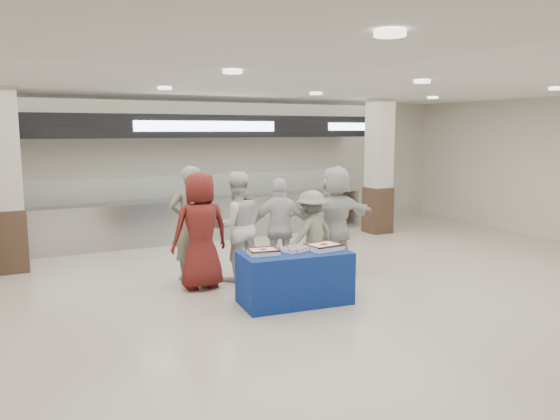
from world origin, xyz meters
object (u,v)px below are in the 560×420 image
sheet_cake_left (263,251)px  civilian_white (335,217)px  soldier_a (190,223)px  soldier_b (311,234)px  cupcake_tray (296,249)px  chef_tall (236,226)px  display_table (295,278)px  sheet_cake_right (324,246)px  chef_short (281,228)px  civilian_maroon (201,231)px

sheet_cake_left → civilian_white: 2.48m
soldier_a → soldier_b: soldier_a is taller
cupcake_tray → chef_tall: bearing=101.0°
chef_tall → soldier_b: size_ratio=1.23×
soldier_b → display_table: bearing=34.6°
chef_tall → soldier_a: bearing=-29.7°
sheet_cake_right → cupcake_tray: bearing=168.2°
display_table → soldier_b: (0.95, 1.13, 0.36)m
chef_short → soldier_b: 0.53m
sheet_cake_left → civilian_maroon: bearing=111.0°
sheet_cake_right → soldier_a: size_ratio=0.27×
display_table → cupcake_tray: bearing=53.5°
display_table → civilian_maroon: (-0.94, 1.34, 0.54)m
chef_tall → chef_short: (0.73, -0.18, -0.06)m
chef_tall → soldier_b: chef_tall is taller
soldier_a → civilian_white: (2.53, -0.48, -0.02)m
sheet_cake_right → civilian_maroon: (-1.39, 1.39, 0.12)m
sheet_cake_right → civilian_white: civilian_white is taller
civilian_maroon → chef_short: bearing=179.6°
sheet_cake_left → soldier_b: bearing=36.6°
sheet_cake_right → cupcake_tray: 0.43m
display_table → chef_short: 1.50m
cupcake_tray → soldier_a: 2.11m
soldier_a → chef_tall: 0.76m
chef_short → sheet_cake_right: bearing=112.3°
sheet_cake_left → civilian_white: bearing=33.0°
cupcake_tray → chef_short: size_ratio=0.28×
sheet_cake_right → chef_tall: (-0.71, 1.58, 0.10)m
chef_short → soldier_a: bearing=0.8°
sheet_cake_left → chef_short: size_ratio=0.27×
soldier_a → civilian_white: 2.57m
display_table → soldier_b: 1.52m
sheet_cake_right → civilian_white: 1.89m
sheet_cake_left → soldier_b: (1.40, 1.04, -0.06)m
display_table → soldier_b: size_ratio=1.05×
sheet_cake_left → civilian_maroon: civilian_maroon is taller
display_table → civilian_white: civilian_white is taller
sheet_cake_left → chef_tall: bearing=82.0°
civilian_maroon → civilian_white: size_ratio=1.00×
soldier_a → soldier_b: bearing=162.0°
display_table → soldier_a: size_ratio=0.82×
sheet_cake_left → cupcake_tray: bearing=-5.8°
display_table → chef_short: bearing=76.6°
sheet_cake_left → soldier_a: size_ratio=0.24×
cupcake_tray → chef_short: chef_short is taller
cupcake_tray → chef_tall: size_ratio=0.26×
civilian_white → chef_tall: bearing=-0.4°
cupcake_tray → sheet_cake_right: bearing=-11.8°
soldier_b → civilian_white: 0.76m
sheet_cake_right → soldier_a: bearing=124.8°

